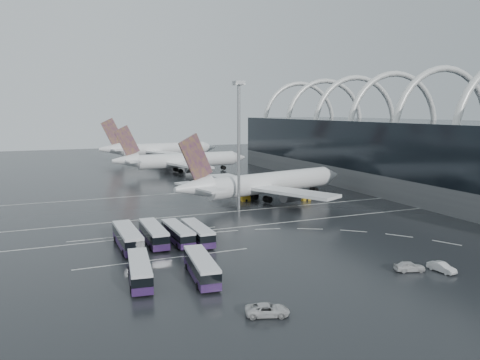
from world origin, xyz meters
name	(u,v)px	position (x,y,z in m)	size (l,w,h in m)	color
ground	(260,222)	(0.00, 0.00, 0.00)	(420.00, 420.00, 0.00)	black
terminal	(421,152)	(61.56, 19.84, 10.87)	(42.00, 160.00, 34.90)	#545759
lane_marking_near	(264,224)	(0.00, -2.00, 0.01)	(120.00, 0.25, 0.01)	silver
lane_marking_mid	(238,211)	(0.00, 12.00, 0.01)	(120.00, 0.25, 0.01)	silver
lane_marking_far	(201,192)	(0.00, 40.00, 0.01)	(120.00, 0.25, 0.01)	silver
bus_bay_line_south	(165,259)	(-24.00, -16.00, 0.01)	(28.00, 0.25, 0.01)	silver
bus_bay_line_north	(145,234)	(-24.00, 0.00, 0.01)	(28.00, 0.25, 0.01)	silver
airliner_main	(264,184)	(10.54, 20.37, 4.51)	(52.68, 45.52, 18.01)	white
airliner_gate_b	(180,161)	(5.63, 81.90, 4.51)	(51.83, 46.57, 18.00)	white
airliner_gate_c	(158,150)	(7.85, 127.77, 4.97)	(55.78, 51.26, 19.86)	white
bus_row_near_a	(128,237)	(-28.47, -7.85, 1.83)	(3.35, 13.58, 3.34)	#251441
bus_row_near_b	(154,234)	(-23.78, -6.70, 1.73)	(3.20, 12.86, 3.16)	#251441
bus_row_near_c	(178,233)	(-19.69, -7.71, 1.64)	(3.20, 12.21, 2.99)	#251441
bus_row_near_d	(197,233)	(-16.42, -8.78, 1.65)	(2.96, 12.21, 3.01)	#251441
bus_row_far_a	(140,270)	(-29.57, -24.41, 1.64)	(4.24, 12.34, 2.98)	#251441
bus_row_far_c	(201,267)	(-21.42, -26.44, 1.67)	(4.06, 12.57, 3.04)	#251441
van_curve_a	(267,310)	(-18.22, -40.81, 0.70)	(2.33, 5.06, 1.41)	silver
van_curve_b	(410,266)	(7.28, -35.46, 0.74)	(1.76, 4.37, 1.49)	silver
van_curve_c	(442,267)	(11.43, -37.41, 0.69)	(1.47, 4.21, 1.39)	silver
floodlight_mast	(239,130)	(0.86, 13.65, 18.68)	(2.28, 2.28, 29.70)	gray
gse_cart_belly_a	(306,198)	(21.06, 16.97, 0.61)	(2.22, 1.31, 1.21)	#C19419
gse_cart_belly_b	(293,190)	(24.52, 29.97, 0.59)	(2.17, 1.28, 1.19)	slate
gse_cart_belly_c	(245,199)	(6.32, 22.35, 0.64)	(2.35, 1.39, 1.28)	#C19419
gse_cart_belly_d	(310,193)	(25.90, 23.08, 0.56)	(2.04, 1.21, 1.11)	slate
gse_cart_belly_e	(251,192)	(11.83, 31.43, 0.64)	(2.34, 1.39, 1.28)	#C19419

